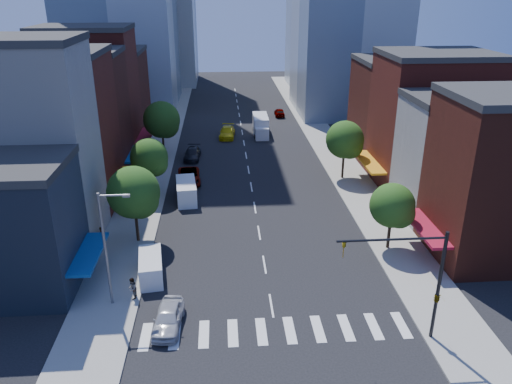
# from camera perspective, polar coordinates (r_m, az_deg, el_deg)

# --- Properties ---
(ground) EXTENTS (220.00, 220.00, 0.00)m
(ground) POSITION_cam_1_polar(r_m,az_deg,el_deg) (38.61, 1.77, -12.84)
(ground) COLOR black
(ground) RESTS_ON ground
(sidewalk_left) EXTENTS (5.00, 120.00, 0.15)m
(sidewalk_left) POSITION_cam_1_polar(r_m,az_deg,el_deg) (75.24, -10.90, 4.93)
(sidewalk_left) COLOR gray
(sidewalk_left) RESTS_ON ground
(sidewalk_right) EXTENTS (5.00, 120.00, 0.15)m
(sidewalk_right) POSITION_cam_1_polar(r_m,az_deg,el_deg) (76.36, 8.14, 5.38)
(sidewalk_right) COLOR gray
(sidewalk_right) RESTS_ON ground
(crosswalk) EXTENTS (19.00, 3.00, 0.01)m
(crosswalk) POSITION_cam_1_polar(r_m,az_deg,el_deg) (36.22, 2.26, -15.57)
(crosswalk) COLOR silver
(crosswalk) RESTS_ON ground
(bldg_left_1) EXTENTS (12.00, 8.00, 18.00)m
(bldg_left_1) POSITION_cam_1_polar(r_m,az_deg,el_deg) (48.60, -25.22, 4.43)
(bldg_left_1) COLOR silver
(bldg_left_1) RESTS_ON ground
(bldg_left_2) EXTENTS (12.00, 9.00, 16.00)m
(bldg_left_2) POSITION_cam_1_polar(r_m,az_deg,el_deg) (56.55, -22.21, 6.18)
(bldg_left_2) COLOR #5C1C15
(bldg_left_2) RESTS_ON ground
(bldg_left_3) EXTENTS (12.00, 8.00, 15.00)m
(bldg_left_3) POSITION_cam_1_polar(r_m,az_deg,el_deg) (64.53, -20.00, 7.91)
(bldg_left_3) COLOR #4A1C12
(bldg_left_3) RESTS_ON ground
(bldg_left_4) EXTENTS (12.00, 9.00, 17.00)m
(bldg_left_4) POSITION_cam_1_polar(r_m,az_deg,el_deg) (72.34, -18.41, 10.40)
(bldg_left_4) COLOR #5C1C15
(bldg_left_4) RESTS_ON ground
(bldg_left_5) EXTENTS (12.00, 10.00, 13.00)m
(bldg_left_5) POSITION_cam_1_polar(r_m,az_deg,el_deg) (81.79, -16.73, 10.46)
(bldg_left_5) COLOR #4A1C12
(bldg_left_5) RESTS_ON ground
(bldg_right_0) EXTENTS (12.00, 9.00, 14.00)m
(bldg_right_0) POSITION_cam_1_polar(r_m,az_deg,el_deg) (47.54, 27.09, 1.15)
(bldg_right_0) COLOR #4A1C12
(bldg_right_0) RESTS_ON ground
(bldg_right_1) EXTENTS (12.00, 8.00, 12.00)m
(bldg_right_1) POSITION_cam_1_polar(r_m,az_deg,el_deg) (54.83, 22.60, 3.43)
(bldg_right_1) COLOR silver
(bldg_right_1) RESTS_ON ground
(bldg_right_2) EXTENTS (12.00, 10.00, 15.00)m
(bldg_right_2) POSITION_cam_1_polar(r_m,az_deg,el_deg) (62.24, 19.30, 7.49)
(bldg_right_2) COLOR #5C1C15
(bldg_right_2) RESTS_ON ground
(bldg_right_3) EXTENTS (12.00, 10.00, 13.00)m
(bldg_right_3) POSITION_cam_1_polar(r_m,az_deg,el_deg) (71.48, 16.17, 8.87)
(bldg_right_3) COLOR #4A1C12
(bldg_right_3) RESTS_ON ground
(traffic_signal) EXTENTS (7.24, 2.24, 8.00)m
(traffic_signal) POSITION_cam_1_polar(r_m,az_deg,el_deg) (35.04, 19.31, -10.18)
(traffic_signal) COLOR black
(traffic_signal) RESTS_ON sidewalk_right
(streetlight) EXTENTS (2.25, 0.25, 9.00)m
(streetlight) POSITION_cam_1_polar(r_m,az_deg,el_deg) (37.48, -16.64, -5.59)
(streetlight) COLOR slate
(streetlight) RESTS_ON sidewalk_left
(tree_left_near) EXTENTS (4.80, 4.80, 7.30)m
(tree_left_near) POSITION_cam_1_polar(r_m,az_deg,el_deg) (46.38, -13.64, -0.27)
(tree_left_near) COLOR black
(tree_left_near) RESTS_ON sidewalk_left
(tree_left_mid) EXTENTS (4.20, 4.20, 6.65)m
(tree_left_mid) POSITION_cam_1_polar(r_m,az_deg,el_deg) (56.68, -11.97, 3.73)
(tree_left_mid) COLOR black
(tree_left_mid) RESTS_ON sidewalk_left
(tree_left_far) EXTENTS (5.00, 5.00, 7.75)m
(tree_left_far) POSITION_cam_1_polar(r_m,az_deg,el_deg) (69.82, -10.61, 7.96)
(tree_left_far) COLOR black
(tree_left_far) RESTS_ON sidewalk_left
(tree_right_near) EXTENTS (4.00, 4.00, 6.20)m
(tree_right_near) POSITION_cam_1_polar(r_m,az_deg,el_deg) (45.77, 15.49, -1.70)
(tree_right_near) COLOR black
(tree_right_near) RESTS_ON sidewalk_right
(tree_right_far) EXTENTS (4.60, 4.60, 7.20)m
(tree_right_far) POSITION_cam_1_polar(r_m,az_deg,el_deg) (61.69, 10.26, 5.73)
(tree_right_far) COLOR black
(tree_right_far) RESTS_ON sidewalk_right
(parked_car_front) EXTENTS (2.24, 4.77, 1.58)m
(parked_car_front) POSITION_cam_1_polar(r_m,az_deg,el_deg) (36.61, -10.01, -13.95)
(parked_car_front) COLOR #B6B7BB
(parked_car_front) RESTS_ON ground
(parked_car_second) EXTENTS (2.17, 5.03, 1.61)m
(parked_car_second) POSITION_cam_1_polar(r_m,az_deg,el_deg) (57.02, -7.91, 0.13)
(parked_car_second) COLOR black
(parked_car_second) RESTS_ON ground
(parked_car_third) EXTENTS (3.03, 5.83, 1.57)m
(parked_car_third) POSITION_cam_1_polar(r_m,az_deg,el_deg) (61.42, -7.66, 1.80)
(parked_car_third) COLOR #999999
(parked_car_third) RESTS_ON ground
(parked_car_rear) EXTENTS (2.41, 5.24, 1.48)m
(parked_car_rear) POSITION_cam_1_polar(r_m,az_deg,el_deg) (69.81, -7.28, 4.35)
(parked_car_rear) COLOR black
(parked_car_rear) RESTS_ON ground
(cargo_van_near) EXTENTS (2.40, 4.74, 1.94)m
(cargo_van_near) POSITION_cam_1_polar(r_m,az_deg,el_deg) (42.18, -11.93, -8.47)
(cargo_van_near) COLOR silver
(cargo_van_near) RESTS_ON ground
(cargo_van_far) EXTENTS (2.61, 5.41, 2.23)m
(cargo_van_far) POSITION_cam_1_polar(r_m,az_deg,el_deg) (56.08, -7.96, 0.07)
(cargo_van_far) COLOR white
(cargo_van_far) RESTS_ON ground
(taxi) EXTENTS (2.81, 5.82, 1.63)m
(taxi) POSITION_cam_1_polar(r_m,az_deg,el_deg) (79.51, -3.31, 6.82)
(taxi) COLOR #D5C20B
(taxi) RESTS_ON ground
(traffic_car_oncoming) EXTENTS (1.60, 4.37, 1.43)m
(traffic_car_oncoming) POSITION_cam_1_polar(r_m,az_deg,el_deg) (81.25, 0.93, 7.13)
(traffic_car_oncoming) COLOR black
(traffic_car_oncoming) RESTS_ON ground
(traffic_car_far) EXTENTS (1.83, 4.28, 1.44)m
(traffic_car_far) POSITION_cam_1_polar(r_m,az_deg,el_deg) (92.96, 2.70, 9.09)
(traffic_car_far) COLOR #999999
(traffic_car_far) RESTS_ON ground
(box_truck) EXTENTS (2.43, 7.57, 3.04)m
(box_truck) POSITION_cam_1_polar(r_m,az_deg,el_deg) (80.63, 0.54, 7.54)
(box_truck) COLOR silver
(box_truck) RESTS_ON ground
(pedestrian_near) EXTENTS (0.78, 0.84, 1.94)m
(pedestrian_near) POSITION_cam_1_polar(r_m,az_deg,el_deg) (47.81, -17.12, -4.90)
(pedestrian_near) COLOR #999999
(pedestrian_near) RESTS_ON sidewalk_left
(pedestrian_far) EXTENTS (0.70, 0.88, 1.75)m
(pedestrian_far) POSITION_cam_1_polar(r_m,az_deg,el_deg) (39.76, -13.95, -10.65)
(pedestrian_far) COLOR #999999
(pedestrian_far) RESTS_ON sidewalk_left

